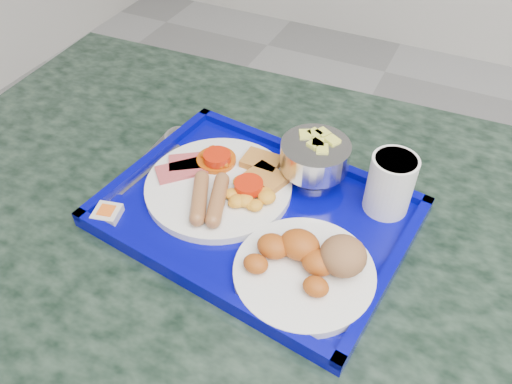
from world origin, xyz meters
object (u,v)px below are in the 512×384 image
at_px(table, 264,306).
at_px(juice_cup, 391,183).
at_px(tray, 256,214).
at_px(fruit_bowl, 315,156).
at_px(main_plate, 223,184).
at_px(bread_plate, 310,264).

relative_size(table, juice_cup, 13.77).
distance_m(table, juice_cup, 0.32).
height_order(tray, fruit_bowl, fruit_bowl).
xyz_separation_m(main_plate, bread_plate, (0.18, -0.09, 0.01)).
relative_size(tray, bread_plate, 2.53).
xyz_separation_m(tray, juice_cup, (0.17, 0.09, 0.06)).
xyz_separation_m(bread_plate, juice_cup, (0.06, 0.17, 0.03)).
distance_m(table, bread_plate, 0.26).
xyz_separation_m(fruit_bowl, juice_cup, (0.12, -0.01, 0.00)).
bearing_deg(tray, bread_plate, -33.19).
bearing_deg(main_plate, fruit_bowl, 35.22).
bearing_deg(fruit_bowl, bread_plate, -70.95).
xyz_separation_m(tray, main_plate, (-0.07, 0.02, 0.02)).
distance_m(tray, main_plate, 0.07).
bearing_deg(tray, table, -32.82).
bearing_deg(table, juice_cup, 35.98).
distance_m(tray, juice_cup, 0.20).
xyz_separation_m(main_plate, fruit_bowl, (0.12, 0.08, 0.04)).
height_order(table, juice_cup, juice_cup).
distance_m(fruit_bowl, juice_cup, 0.12).
distance_m(tray, fruit_bowl, 0.13).
bearing_deg(bread_plate, tray, 146.81).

